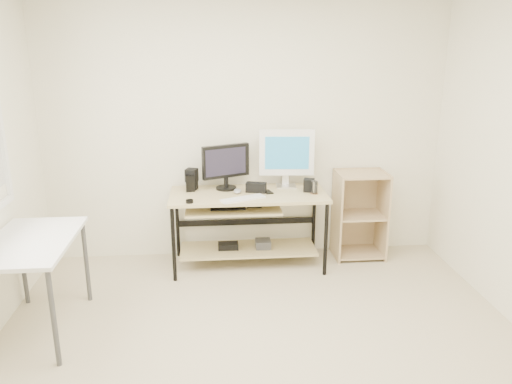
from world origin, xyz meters
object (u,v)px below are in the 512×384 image
Objects in this scene: desk at (246,214)px; black_monitor at (226,164)px; shelf_unit at (358,213)px; white_imac at (287,154)px; side_table at (31,250)px; audio_controller at (190,183)px.

black_monitor is at bearing 139.07° from desk.
white_imac is (-0.75, 0.02, 0.63)m from shelf_unit.
shelf_unit is 1.94× the size of black_monitor.
desk is at bearing -172.23° from shelf_unit.
shelf_unit is at bearing 2.33° from white_imac.
shelf_unit reaches higher than desk.
side_table is at bearing -163.50° from black_monitor.
shelf_unit is at bearing 7.77° from desk.
shelf_unit is at bearing -22.85° from black_monitor.
audio_controller is (-0.95, -0.08, -0.25)m from white_imac.
shelf_unit is 5.43× the size of audio_controller.
side_table is 1.62m from audio_controller.
side_table is at bearing -144.83° from white_imac.
desk is at bearing 32.65° from side_table.
black_monitor reaches higher than shelf_unit.
white_imac is at bearing 178.12° from shelf_unit.
desk is 0.62m from audio_controller.
black_monitor reaches higher than side_table.
black_monitor reaches higher than desk.
black_monitor is 0.80× the size of white_imac.
desk is 1.50× the size of side_table.
white_imac is 0.99m from audio_controller.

